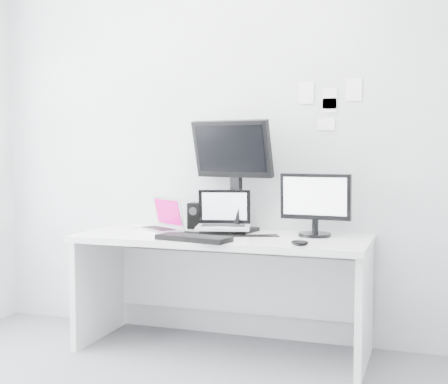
# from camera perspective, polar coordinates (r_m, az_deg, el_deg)

# --- Properties ---
(back_wall) EXTENTS (3.60, 0.00, 3.60)m
(back_wall) POSITION_cam_1_polar(r_m,az_deg,el_deg) (4.12, 1.39, 5.21)
(back_wall) COLOR silver
(back_wall) RESTS_ON ground
(desk) EXTENTS (1.80, 0.70, 0.73)m
(desk) POSITION_cam_1_polar(r_m,az_deg,el_deg) (3.89, -0.19, -9.34)
(desk) COLOR white
(desk) RESTS_ON ground
(macbook) EXTENTS (0.39, 0.36, 0.23)m
(macbook) POSITION_cam_1_polar(r_m,az_deg,el_deg) (4.00, -6.21, -2.01)
(macbook) COLOR silver
(macbook) RESTS_ON desk
(speaker) EXTENTS (0.10, 0.10, 0.17)m
(speaker) POSITION_cam_1_polar(r_m,az_deg,el_deg) (4.14, -2.66, -2.19)
(speaker) COLOR black
(speaker) RESTS_ON desk
(dell_laptop) EXTENTS (0.39, 0.33, 0.28)m
(dell_laptop) POSITION_cam_1_polar(r_m,az_deg,el_deg) (3.90, -0.08, -1.79)
(dell_laptop) COLOR #B9BBC1
(dell_laptop) RESTS_ON desk
(rear_monitor) EXTENTS (0.57, 0.30, 0.74)m
(rear_monitor) POSITION_cam_1_polar(r_m,az_deg,el_deg) (3.98, 0.90, 1.63)
(rear_monitor) COLOR black
(rear_monitor) RESTS_ON desk
(samsung_monitor) EXTENTS (0.44, 0.22, 0.40)m
(samsung_monitor) POSITION_cam_1_polar(r_m,az_deg,el_deg) (3.80, 8.39, -1.10)
(samsung_monitor) COLOR black
(samsung_monitor) RESTS_ON desk
(keyboard) EXTENTS (0.47, 0.24, 0.03)m
(keyboard) POSITION_cam_1_polar(r_m,az_deg,el_deg) (3.60, -2.81, -4.27)
(keyboard) COLOR black
(keyboard) RESTS_ON desk
(mouse) EXTENTS (0.11, 0.08, 0.03)m
(mouse) POSITION_cam_1_polar(r_m,az_deg,el_deg) (3.44, 7.00, -4.66)
(mouse) COLOR black
(mouse) RESTS_ON desk
(wall_note_0) EXTENTS (0.10, 0.00, 0.14)m
(wall_note_0) POSITION_cam_1_polar(r_m,az_deg,el_deg) (4.02, 7.58, 9.06)
(wall_note_0) COLOR white
(wall_note_0) RESTS_ON back_wall
(wall_note_1) EXTENTS (0.09, 0.00, 0.13)m
(wall_note_1) POSITION_cam_1_polar(r_m,az_deg,el_deg) (3.99, 9.71, 8.50)
(wall_note_1) COLOR white
(wall_note_1) RESTS_ON back_wall
(wall_note_2) EXTENTS (0.10, 0.00, 0.14)m
(wall_note_2) POSITION_cam_1_polar(r_m,az_deg,el_deg) (3.97, 11.89, 9.21)
(wall_note_2) COLOR white
(wall_note_2) RESTS_ON back_wall
(wall_note_3) EXTENTS (0.11, 0.00, 0.08)m
(wall_note_3) POSITION_cam_1_polar(r_m,az_deg,el_deg) (3.98, 9.40, 6.20)
(wall_note_3) COLOR white
(wall_note_3) RESTS_ON back_wall
(wall_note_4) EXTENTS (0.10, 0.00, 0.09)m
(wall_note_4) POSITION_cam_1_polar(r_m,az_deg,el_deg) (3.99, 9.65, 7.89)
(wall_note_4) COLOR white
(wall_note_4) RESTS_ON back_wall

